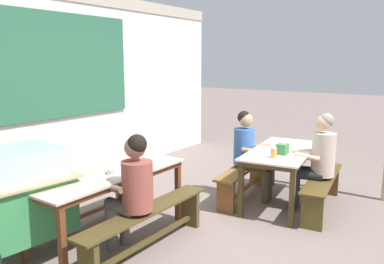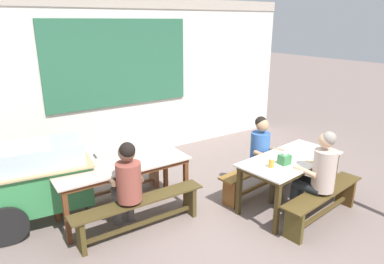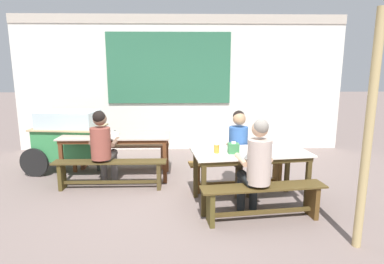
% 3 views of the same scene
% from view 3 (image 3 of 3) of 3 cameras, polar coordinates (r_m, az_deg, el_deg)
% --- Properties ---
extents(ground_plane, '(40.00, 40.00, 0.00)m').
position_cam_3_polar(ground_plane, '(4.97, -2.42, -11.40)').
color(ground_plane, slate).
extents(backdrop_wall, '(7.43, 0.23, 3.04)m').
position_cam_3_polar(backdrop_wall, '(7.55, -2.27, 8.93)').
color(backdrop_wall, silver).
rests_on(backdrop_wall, ground_plane).
extents(dining_table_far, '(1.86, 0.74, 0.76)m').
position_cam_3_polar(dining_table_far, '(5.78, -13.10, -1.21)').
color(dining_table_far, '#C1AD9E').
rests_on(dining_table_far, ground_plane).
extents(dining_table_near, '(1.68, 0.95, 0.76)m').
position_cam_3_polar(dining_table_near, '(4.64, 10.11, -4.25)').
color(dining_table_near, silver).
rests_on(dining_table_near, ground_plane).
extents(bench_far_back, '(1.76, 0.31, 0.46)m').
position_cam_3_polar(bench_far_back, '(6.39, -11.96, -3.39)').
color(bench_far_back, brown).
rests_on(bench_far_back, ground_plane).
extents(bench_far_front, '(1.78, 0.28, 0.46)m').
position_cam_3_polar(bench_far_front, '(5.36, -14.09, -6.52)').
color(bench_far_front, '#483A1C').
rests_on(bench_far_front, ground_plane).
extents(bench_near_back, '(1.58, 0.47, 0.46)m').
position_cam_3_polar(bench_near_back, '(5.24, 8.03, -6.62)').
color(bench_near_back, brown).
rests_on(bench_near_back, ground_plane).
extents(bench_near_front, '(1.62, 0.50, 0.46)m').
position_cam_3_polar(bench_near_front, '(4.28, 12.32, -11.23)').
color(bench_near_front, '#503E1C').
rests_on(bench_near_front, ground_plane).
extents(food_cart, '(1.60, 0.94, 1.12)m').
position_cam_3_polar(food_cart, '(6.42, -20.70, -0.71)').
color(food_cart, '#36874B').
rests_on(food_cart, ground_plane).
extents(person_near_front, '(0.46, 0.55, 1.31)m').
position_cam_3_polar(person_near_front, '(4.17, 11.24, -5.40)').
color(person_near_front, '#202629').
rests_on(person_near_front, ground_plane).
extents(person_left_back_turned, '(0.45, 0.55, 1.26)m').
position_cam_3_polar(person_left_back_turned, '(5.35, -15.42, -2.00)').
color(person_left_back_turned, '#5E5958').
rests_on(person_left_back_turned, ground_plane).
extents(person_right_near_table, '(0.44, 0.56, 1.26)m').
position_cam_3_polar(person_right_near_table, '(5.06, 8.35, -2.61)').
color(person_right_near_table, '#483B28').
rests_on(person_right_near_table, ground_plane).
extents(tissue_box, '(0.15, 0.13, 0.16)m').
position_cam_3_polar(tissue_box, '(4.46, 7.26, -2.84)').
color(tissue_box, '#387B47').
rests_on(tissue_box, dining_table_near).
extents(condiment_jar, '(0.07, 0.07, 0.13)m').
position_cam_3_polar(condiment_jar, '(4.46, 4.32, -2.86)').
color(condiment_jar, orange).
rests_on(condiment_jar, dining_table_near).
extents(soup_bowl, '(0.15, 0.15, 0.05)m').
position_cam_3_polar(soup_bowl, '(5.67, -13.39, -0.42)').
color(soup_bowl, silver).
rests_on(soup_bowl, dining_table_far).
extents(wooden_support_post, '(0.09, 0.09, 2.49)m').
position_cam_3_polar(wooden_support_post, '(3.77, 28.45, -0.44)').
color(wooden_support_post, tan).
rests_on(wooden_support_post, ground_plane).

